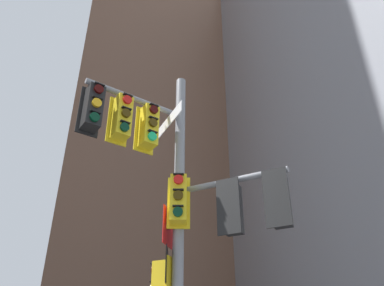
# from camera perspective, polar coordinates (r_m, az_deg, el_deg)

# --- Properties ---
(building_mid_block) EXTENTS (13.79, 13.79, 41.26)m
(building_mid_block) POSITION_cam_1_polar(r_m,az_deg,el_deg) (34.89, -4.54, 2.50)
(building_mid_block) COLOR brown
(building_mid_block) RESTS_ON ground
(signal_pole_assembly) EXTENTS (4.16, 2.55, 8.40)m
(signal_pole_assembly) POSITION_cam_1_polar(r_m,az_deg,el_deg) (8.24, -2.63, -7.89)
(signal_pole_assembly) COLOR gray
(signal_pole_assembly) RESTS_ON ground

